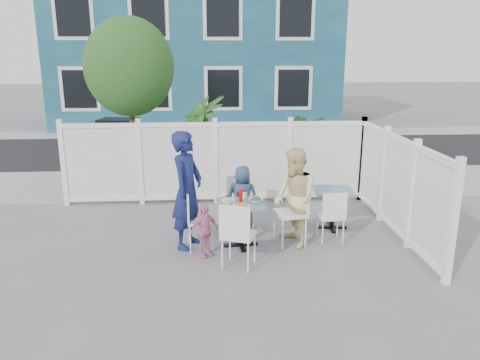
{
  "coord_description": "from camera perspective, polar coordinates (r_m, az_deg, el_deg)",
  "views": [
    {
      "loc": [
        0.02,
        -6.47,
        2.88
      ],
      "look_at": [
        0.46,
        0.61,
        0.94
      ],
      "focal_mm": 35.0,
      "sensor_mm": 36.0,
      "label": 1
    }
  ],
  "objects": [
    {
      "name": "near_sidewalk",
      "position": [
        10.66,
        -3.57,
        -0.38
      ],
      "size": [
        24.0,
        2.6,
        0.01
      ],
      "primitive_type": "cube",
      "color": "gray",
      "rests_on": "ground"
    },
    {
      "name": "chair_back",
      "position": [
        7.83,
        -0.03,
        -2.26
      ],
      "size": [
        0.46,
        0.45,
        0.89
      ],
      "rotation": [
        0.0,
        0.0,
        3.3
      ],
      "color": "white",
      "rests_on": "ground"
    },
    {
      "name": "chair_near",
      "position": [
        6.36,
        -0.38,
        -6.24
      ],
      "size": [
        0.54,
        0.53,
        0.94
      ],
      "rotation": [
        0.0,
        0.0,
        -0.35
      ],
      "color": "white",
      "rests_on": "ground"
    },
    {
      "name": "fence_back",
      "position": [
        9.11,
        -3.0,
        1.97
      ],
      "size": [
        5.86,
        0.08,
        1.6
      ],
      "color": "white",
      "rests_on": "ground"
    },
    {
      "name": "utility_cabinet",
      "position": [
        10.89,
        -14.37,
        3.26
      ],
      "size": [
        0.84,
        0.66,
        1.4
      ],
      "primitive_type": "cube",
      "rotation": [
        0.0,
        0.0,
        -0.17
      ],
      "color": "yellow",
      "rests_on": "ground"
    },
    {
      "name": "pepper_shaker",
      "position": [
        7.3,
        -0.2,
        -1.81
      ],
      "size": [
        0.03,
        0.03,
        0.08
      ],
      "primitive_type": "cylinder",
      "color": "black",
      "rests_on": "main_table"
    },
    {
      "name": "boy",
      "position": [
        7.84,
        0.32,
        -2.1
      ],
      "size": [
        0.58,
        0.43,
        1.08
      ],
      "primitive_type": "imported",
      "rotation": [
        0.0,
        0.0,
        2.97
      ],
      "color": "navy",
      "rests_on": "ground"
    },
    {
      "name": "fence_right",
      "position": [
        7.95,
        18.56,
        -0.82
      ],
      "size": [
        0.08,
        3.66,
        1.6
      ],
      "rotation": [
        0.0,
        0.0,
        1.57
      ],
      "color": "white",
      "rests_on": "ground"
    },
    {
      "name": "spare_table",
      "position": [
        7.96,
        11.28,
        -2.25
      ],
      "size": [
        0.69,
        0.69,
        0.68
      ],
      "rotation": [
        0.0,
        0.0,
        -0.08
      ],
      "color": "#3C5E7B",
      "rests_on": "ground"
    },
    {
      "name": "woman",
      "position": [
        7.11,
        6.7,
        -2.22
      ],
      "size": [
        0.77,
        0.88,
        1.51
      ],
      "primitive_type": "imported",
      "rotation": [
        0.0,
        0.0,
        -1.25
      ],
      "color": "gold",
      "rests_on": "ground"
    },
    {
      "name": "plate_side",
      "position": [
        7.12,
        -1.39,
        -2.5
      ],
      "size": [
        0.22,
        0.22,
        0.02
      ],
      "primitive_type": "cylinder",
      "color": "white",
      "rests_on": "main_table"
    },
    {
      "name": "salad_bowl",
      "position": [
        7.06,
        1.95,
        -2.51
      ],
      "size": [
        0.22,
        0.22,
        0.05
      ],
      "primitive_type": "imported",
      "color": "white",
      "rests_on": "main_table"
    },
    {
      "name": "salt_shaker",
      "position": [
        7.27,
        -0.86,
        -1.89
      ],
      "size": [
        0.03,
        0.03,
        0.07
      ],
      "primitive_type": "cylinder",
      "color": "white",
      "rests_on": "main_table"
    },
    {
      "name": "tree",
      "position": [
        9.91,
        -13.36,
        13.22
      ],
      "size": [
        1.8,
        1.62,
        3.59
      ],
      "color": "#382316",
      "rests_on": "ground"
    },
    {
      "name": "coffee_cup_b",
      "position": [
        7.25,
        0.58,
        -1.79
      ],
      "size": [
        0.07,
        0.07,
        0.11
      ],
      "primitive_type": "cylinder",
      "color": "beige",
      "rests_on": "main_table"
    },
    {
      "name": "ground",
      "position": [
        7.08,
        -3.49,
        -8.75
      ],
      "size": [
        80.0,
        80.0,
        0.0
      ],
      "primitive_type": "plane",
      "color": "slate"
    },
    {
      "name": "potted_shrub_b",
      "position": [
        9.89,
        7.75,
        2.83
      ],
      "size": [
        1.83,
        1.83,
        1.54
      ],
      "primitive_type": "imported",
      "rotation": [
        0.0,
        0.0,
        2.34
      ],
      "color": "#1C4117",
      "rests_on": "ground"
    },
    {
      "name": "street",
      "position": [
        14.26,
        -3.6,
        3.62
      ],
      "size": [
        24.0,
        5.0,
        0.01
      ],
      "primitive_type": "cube",
      "color": "black",
      "rests_on": "ground"
    },
    {
      "name": "toddler",
      "position": [
        6.8,
        -4.38,
        -6.16
      ],
      "size": [
        0.5,
        0.42,
        0.8
      ],
      "primitive_type": "imported",
      "rotation": [
        0.0,
        0.0,
        0.59
      ],
      "color": "pink",
      "rests_on": "ground"
    },
    {
      "name": "potted_shrub_a",
      "position": [
        9.75,
        -4.54,
        4.22
      ],
      "size": [
        1.5,
        1.5,
        2.03
      ],
      "primitive_type": "imported",
      "rotation": [
        0.0,
        0.0,
        5.12
      ],
      "color": "#1C4117",
      "rests_on": "ground"
    },
    {
      "name": "building",
      "position": [
        20.47,
        -5.23,
        15.58
      ],
      "size": [
        11.0,
        6.0,
        6.0
      ],
      "color": "navy",
      "rests_on": "ground"
    },
    {
      "name": "far_sidewalk",
      "position": [
        17.31,
        -3.62,
        5.7
      ],
      "size": [
        24.0,
        1.6,
        0.01
      ],
      "primitive_type": "cube",
      "color": "gray",
      "rests_on": "ground"
    },
    {
      "name": "chair_left",
      "position": [
        7.07,
        -5.55,
        -4.32
      ],
      "size": [
        0.43,
        0.45,
        0.89
      ],
      "rotation": [
        0.0,
        0.0,
        -1.46
      ],
      "color": "white",
      "rests_on": "ground"
    },
    {
      "name": "ketchup_bottle",
      "position": [
        7.04,
        0.08,
        -1.96
      ],
      "size": [
        0.06,
        0.06,
        0.19
      ],
      "primitive_type": "cylinder",
      "color": "#C20905",
      "rests_on": "main_table"
    },
    {
      "name": "plate_main",
      "position": [
        6.86,
        0.12,
        -3.2
      ],
      "size": [
        0.26,
        0.26,
        0.02
      ],
      "primitive_type": "cylinder",
      "color": "white",
      "rests_on": "main_table"
    },
    {
      "name": "main_table",
      "position": [
        7.09,
        0.12,
        -3.99
      ],
      "size": [
        0.73,
        0.73,
        0.7
      ],
      "rotation": [
        0.0,
        0.0,
        0.11
      ],
      "color": "#3C5E7B",
      "rests_on": "ground"
    },
    {
      "name": "coffee_cup_a",
      "position": [
        6.99,
        -1.47,
        -2.44
      ],
      "size": [
        0.07,
        0.07,
        0.11
      ],
      "primitive_type": "cylinder",
      "color": "beige",
      "rests_on": "main_table"
    },
    {
      "name": "chair_spare",
      "position": [
        7.38,
        11.2,
        -3.96
      ],
      "size": [
        0.39,
        0.38,
        0.84
      ],
      "rotation": [
        0.0,
        0.0,
        0.03
      ],
      "color": "white",
      "rests_on": "ground"
    },
    {
      "name": "man",
      "position": [
        7.03,
        -6.46,
        -1.24
      ],
      "size": [
        0.64,
        0.76,
        1.79
      ],
      "primitive_type": "imported",
      "rotation": [
        0.0,
        0.0,
        1.19
      ],
      "color": "#151C53",
      "rests_on": "ground"
    },
    {
      "name": "chair_right",
      "position": [
        7.24,
        6.82,
        -3.29
      ],
      "size": [
        0.52,
        0.53,
        1.01
      ],
      "rotation": [
        0.0,
        0.0,
        1.75
      ],
      "color": "white",
      "rests_on": "ground"
    }
  ]
}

